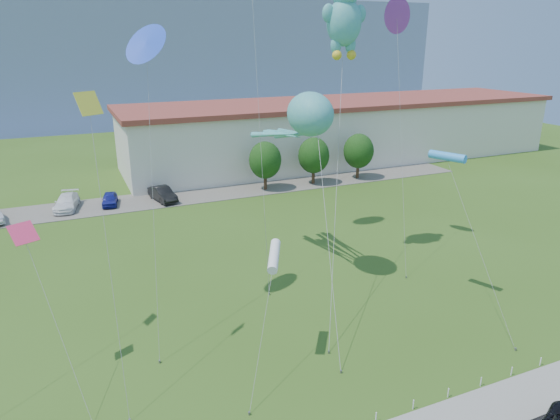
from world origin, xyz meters
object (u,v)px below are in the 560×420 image
object	(u,v)px
parked_car_white	(67,202)
parked_car_black	(163,194)
warehouse	(345,130)
parked_car_blue	(110,199)
teddy_bear_kite	(344,16)
octopus_kite	(301,123)

from	to	relation	value
parked_car_white	parked_car_black	size ratio (longest dim) A/B	1.09
warehouse	parked_car_white	distance (m)	37.69
parked_car_white	parked_car_black	xyz separation A→B (m)	(9.21, -1.09, 0.03)
parked_car_blue	teddy_bear_kite	world-z (taller)	teddy_bear_kite
warehouse	octopus_kite	xyz separation A→B (m)	(-21.66, -30.56, 6.62)
octopus_kite	parked_car_black	bearing A→B (deg)	105.21
teddy_bear_kite	parked_car_black	bearing A→B (deg)	115.96
parked_car_blue	teddy_bear_kite	distance (m)	30.05
parked_car_white	parked_car_blue	xyz separation A→B (m)	(4.02, -0.32, -0.09)
parked_car_blue	octopus_kite	xyz separation A→B (m)	(10.88, -21.69, 10.07)
parked_car_white	parked_car_black	bearing A→B (deg)	4.84
parked_car_white	parked_car_black	world-z (taller)	parked_car_black
parked_car_black	octopus_kite	world-z (taller)	octopus_kite
parked_car_white	octopus_kite	world-z (taller)	octopus_kite
parked_car_white	octopus_kite	distance (m)	28.39
parked_car_blue	octopus_kite	size ratio (longest dim) A/B	0.21
parked_car_blue	parked_car_black	distance (m)	5.25
octopus_kite	teddy_bear_kite	world-z (taller)	teddy_bear_kite
warehouse	parked_car_black	xyz separation A→B (m)	(-27.34, -9.63, -3.33)
octopus_kite	parked_car_white	bearing A→B (deg)	124.09
teddy_bear_kite	parked_car_blue	bearing A→B (deg)	125.94
octopus_kite	teddy_bear_kite	size ratio (longest dim) A/B	0.84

